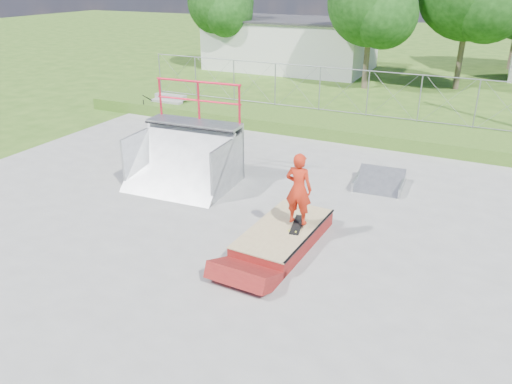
# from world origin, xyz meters

# --- Properties ---
(ground) EXTENTS (120.00, 120.00, 0.00)m
(ground) POSITION_xyz_m (0.00, 0.00, 0.00)
(ground) COLOR #315518
(ground) RESTS_ON ground
(concrete_pad) EXTENTS (20.00, 16.00, 0.04)m
(concrete_pad) POSITION_xyz_m (0.00, 0.00, 0.02)
(concrete_pad) COLOR gray
(concrete_pad) RESTS_ON ground
(grass_berm) EXTENTS (24.00, 3.00, 0.50)m
(grass_berm) POSITION_xyz_m (0.00, 9.50, 0.25)
(grass_berm) COLOR #315518
(grass_berm) RESTS_ON ground
(grind_box) EXTENTS (1.49, 2.87, 0.42)m
(grind_box) POSITION_xyz_m (0.75, 0.33, 0.21)
(grind_box) COLOR maroon
(grind_box) RESTS_ON concrete_pad
(quarter_pipe) EXTENTS (3.01, 2.60, 2.87)m
(quarter_pipe) POSITION_xyz_m (-3.24, 2.17, 1.44)
(quarter_pipe) COLOR gray
(quarter_pipe) RESTS_ON concrete_pad
(flat_bank_ramp) EXTENTS (1.44, 1.52, 0.41)m
(flat_bank_ramp) POSITION_xyz_m (1.97, 4.54, 0.21)
(flat_bank_ramp) COLOR gray
(flat_bank_ramp) RESTS_ON concrete_pad
(skateboard) EXTENTS (0.35, 0.82, 0.13)m
(skateboard) POSITION_xyz_m (1.02, 0.48, 0.46)
(skateboard) COLOR black
(skateboard) RESTS_ON grind_box
(skater) EXTENTS (0.61, 0.41, 1.67)m
(skater) POSITION_xyz_m (1.02, 0.48, 1.30)
(skater) COLOR red
(skater) RESTS_ON grind_box
(concrete_stairs) EXTENTS (1.50, 1.60, 0.80)m
(concrete_stairs) POSITION_xyz_m (-8.50, 8.70, 0.40)
(concrete_stairs) COLOR gray
(concrete_stairs) RESTS_ON ground
(chain_link_fence) EXTENTS (20.00, 0.06, 1.80)m
(chain_link_fence) POSITION_xyz_m (0.00, 10.50, 1.40)
(chain_link_fence) COLOR gray
(chain_link_fence) RESTS_ON grass_berm
(utility_building_flat) EXTENTS (10.00, 6.00, 3.00)m
(utility_building_flat) POSITION_xyz_m (-8.00, 22.00, 1.50)
(utility_building_flat) COLOR silver
(utility_building_flat) RESTS_ON ground
(tree_left_near) EXTENTS (4.76, 4.48, 6.65)m
(tree_left_near) POSITION_xyz_m (-1.75, 17.83, 4.24)
(tree_left_near) COLOR brown
(tree_left_near) RESTS_ON ground
(tree_left_far) EXTENTS (4.42, 4.16, 6.18)m
(tree_left_far) POSITION_xyz_m (-11.77, 19.85, 3.94)
(tree_left_far) COLOR brown
(tree_left_far) RESTS_ON ground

